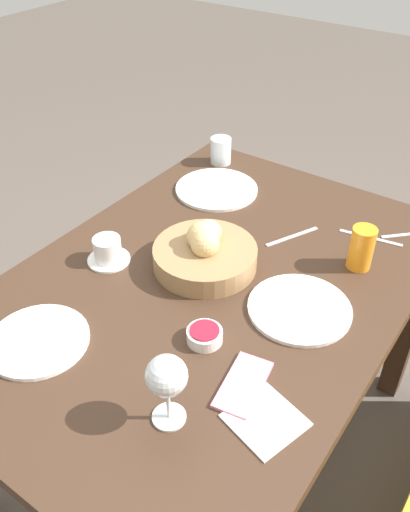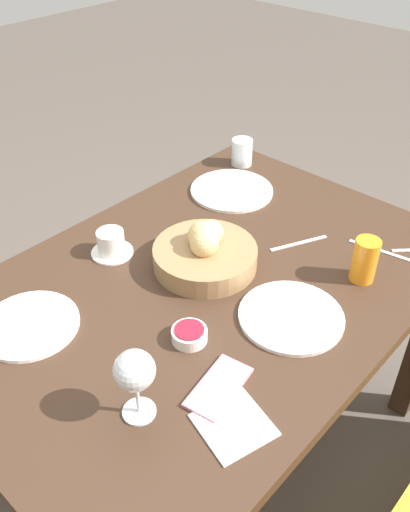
{
  "view_description": "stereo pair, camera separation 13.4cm",
  "coord_description": "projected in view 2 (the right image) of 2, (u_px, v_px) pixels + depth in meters",
  "views": [
    {
      "loc": [
        0.83,
        0.57,
        1.55
      ],
      "look_at": [
        -0.04,
        -0.04,
        0.74
      ],
      "focal_mm": 38.0,
      "sensor_mm": 36.0,
      "label": 1
    },
    {
      "loc": [
        0.74,
        0.67,
        1.55
      ],
      "look_at": [
        -0.04,
        -0.04,
        0.74
      ],
      "focal_mm": 38.0,
      "sensor_mm": 36.0,
      "label": 2
    }
  ],
  "objects": [
    {
      "name": "ground_plane",
      "position": [
        206.0,
        449.0,
        1.74
      ],
      "size": [
        10.0,
        10.0,
        0.0
      ],
      "primitive_type": "plane",
      "color": "#564C44"
    },
    {
      "name": "fork_silver",
      "position": [
        380.0,
        251.0,
        1.41
      ],
      "size": [
        0.04,
        0.17,
        0.0
      ],
      "color": "#B7B7BC",
      "rests_on": "dining_table"
    },
    {
      "name": "plate_far_center",
      "position": [
        291.0,
        316.0,
        1.21
      ],
      "size": [
        0.24,
        0.24,
        0.01
      ],
      "color": "white",
      "rests_on": "dining_table"
    },
    {
      "name": "juice_glass",
      "position": [
        365.0,
        260.0,
        1.29
      ],
      "size": [
        0.06,
        0.06,
        0.11
      ],
      "color": "orange",
      "rests_on": "dining_table"
    },
    {
      "name": "jam_bowl_berry",
      "position": [
        189.0,
        335.0,
        1.15
      ],
      "size": [
        0.08,
        0.08,
        0.03
      ],
      "color": "white",
      "rests_on": "dining_table"
    },
    {
      "name": "plate_near_left",
      "position": [
        232.0,
        190.0,
        1.65
      ],
      "size": [
        0.25,
        0.25,
        0.01
      ],
      "color": "white",
      "rests_on": "dining_table"
    },
    {
      "name": "coffee_cup",
      "position": [
        111.0,
        244.0,
        1.38
      ],
      "size": [
        0.11,
        0.11,
        0.07
      ],
      "color": "white",
      "rests_on": "dining_table"
    },
    {
      "name": "cell_phone",
      "position": [
        219.0,
        387.0,
        1.05
      ],
      "size": [
        0.16,
        0.1,
        0.01
      ],
      "color": "pink",
      "rests_on": "dining_table"
    },
    {
      "name": "bread_basket",
      "position": [
        205.0,
        252.0,
        1.34
      ],
      "size": [
        0.26,
        0.26,
        0.11
      ],
      "color": "#99754C",
      "rests_on": "dining_table"
    },
    {
      "name": "wine_glass",
      "position": [
        135.0,
        373.0,
        0.94
      ],
      "size": [
        0.08,
        0.08,
        0.16
      ],
      "color": "silver",
      "rests_on": "dining_table"
    },
    {
      "name": "napkin",
      "position": [
        234.0,
        425.0,
        0.99
      ],
      "size": [
        0.15,
        0.15,
        0.0
      ],
      "color": "white",
      "rests_on": "dining_table"
    },
    {
      "name": "dining_table",
      "position": [
        207.0,
        310.0,
        1.37
      ],
      "size": [
        1.25,
        0.87,
        0.71
      ],
      "color": "#3D281C",
      "rests_on": "ground_plane"
    },
    {
      "name": "plate_near_right",
      "position": [
        30.0,
        325.0,
        1.19
      ],
      "size": [
        0.22,
        0.22,
        0.01
      ],
      "color": "white",
      "rests_on": "dining_table"
    },
    {
      "name": "knife_silver",
      "position": [
        299.0,
        243.0,
        1.43
      ],
      "size": [
        0.16,
        0.08,
        0.0
      ],
      "color": "#B7B7BC",
      "rests_on": "dining_table"
    },
    {
      "name": "water_tumbler",
      "position": [
        242.0,
        152.0,
        1.76
      ],
      "size": [
        0.07,
        0.07,
        0.09
      ],
      "color": "silver",
      "rests_on": "dining_table"
    }
  ]
}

